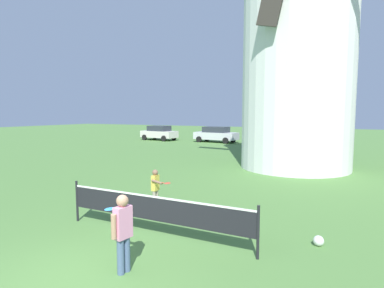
% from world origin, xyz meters
% --- Properties ---
extents(ground_plane, '(120.00, 120.00, 0.00)m').
position_xyz_m(ground_plane, '(0.00, 0.00, 0.00)').
color(ground_plane, '#517F3D').
extents(windmill, '(8.70, 6.35, 15.28)m').
position_xyz_m(windmill, '(1.67, 13.29, 7.69)').
color(windmill, white).
rests_on(windmill, ground_plane).
extents(tennis_net, '(4.99, 0.06, 1.10)m').
position_xyz_m(tennis_net, '(0.13, 2.16, 0.68)').
color(tennis_net, black).
rests_on(tennis_net, ground_plane).
extents(player_near, '(0.77, 0.67, 1.45)m').
position_xyz_m(player_near, '(0.52, 0.55, 0.82)').
color(player_near, slate).
rests_on(player_near, ground_plane).
extents(player_far, '(0.70, 0.48, 1.19)m').
position_xyz_m(player_far, '(-1.08, 4.11, 0.67)').
color(player_far, '#9E937F').
rests_on(player_far, ground_plane).
extents(stray_ball, '(0.23, 0.23, 0.23)m').
position_xyz_m(stray_ball, '(3.64, 3.36, 0.11)').
color(stray_ball, silver).
rests_on(stray_ball, ground_plane).
extents(parked_car_cream, '(4.17, 2.30, 1.56)m').
position_xyz_m(parked_car_cream, '(-13.95, 24.45, 0.81)').
color(parked_car_cream, silver).
rests_on(parked_car_cream, ground_plane).
extents(parked_car_silver, '(4.46, 2.19, 1.56)m').
position_xyz_m(parked_car_silver, '(-7.53, 24.91, 0.81)').
color(parked_car_silver, silver).
rests_on(parked_car_silver, ground_plane).
extents(parked_car_black, '(4.52, 2.36, 1.56)m').
position_xyz_m(parked_car_black, '(-1.29, 24.59, 0.81)').
color(parked_car_black, '#1E232D').
rests_on(parked_car_black, ground_plane).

